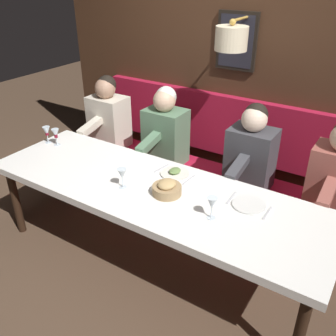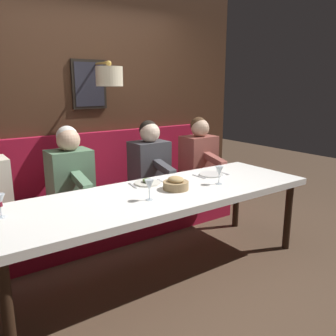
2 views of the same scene
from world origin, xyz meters
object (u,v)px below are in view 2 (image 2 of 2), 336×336
bread_bowl (176,184)px  wine_glass_0 (0,201)px  wine_glass_3 (149,185)px  wine_glass_1 (219,171)px  dining_table (160,199)px  diner_middle (70,170)px  diner_nearest (199,152)px  diner_near (150,159)px

bread_bowl → wine_glass_0: bearing=83.3°
wine_glass_3 → wine_glass_1: bearing=-88.9°
dining_table → diner_middle: (0.88, 0.45, 0.14)m
diner_nearest → bread_bowl: diner_nearest is taller
dining_table → wine_glass_0: bearing=83.4°
dining_table → wine_glass_0: (0.14, 1.20, 0.18)m
diner_nearest → wine_glass_0: (-0.74, 2.37, 0.04)m
wine_glass_3 → diner_near: bearing=-32.4°
wine_glass_3 → bread_bowl: wine_glass_3 is taller
wine_glass_0 → wine_glass_1: bearing=-98.0°
diner_nearest → dining_table: bearing=127.0°
diner_middle → wine_glass_0: diner_middle is taller
diner_nearest → wine_glass_3: (-1.01, 1.35, 0.04)m
dining_table → bread_bowl: size_ratio=12.69×
diner_nearest → diner_near: size_ratio=1.00×
diner_nearest → wine_glass_3: diner_nearest is taller
diner_middle → wine_glass_0: size_ratio=4.82×
diner_near → wine_glass_1: (-0.99, -0.11, 0.04)m
diner_middle → wine_glass_3: 1.04m
diner_nearest → diner_middle: bearing=90.0°
diner_near → bread_bowl: (-0.90, 0.30, -0.03)m
diner_near → bread_bowl: bearing=161.4°
dining_table → diner_nearest: 1.47m
diner_near → wine_glass_0: size_ratio=4.82×
diner_nearest → wine_glass_1: diner_nearest is taller
diner_nearest → wine_glass_0: diner_nearest is taller
diner_middle → wine_glass_1: size_ratio=4.82×
dining_table → wine_glass_1: wine_glass_1 is taller
diner_middle → bread_bowl: diner_middle is taller
diner_middle → bread_bowl: (-0.90, -0.60, -0.03)m
diner_nearest → bread_bowl: 1.36m
diner_near → bread_bowl: 0.95m
dining_table → diner_nearest: (0.88, -1.17, 0.14)m
bread_bowl → diner_nearest: bearing=-48.5°
diner_middle → wine_glass_1: bearing=-134.2°
diner_nearest → bread_bowl: (-0.90, 1.02, -0.03)m
dining_table → bread_bowl: (-0.02, -0.15, 0.11)m
diner_near → dining_table: bearing=152.8°
diner_middle → wine_glass_1: 1.42m
diner_near → wine_glass_1: bearing=-173.5°
dining_table → diner_near: 1.00m
dining_table → diner_nearest: diner_nearest is taller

